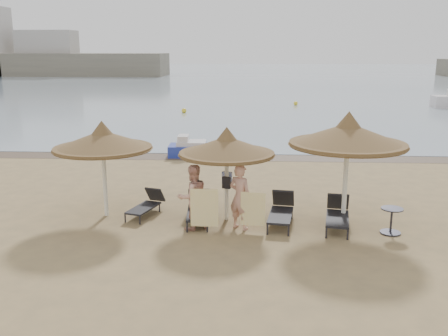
# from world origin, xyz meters

# --- Properties ---
(ground) EXTENTS (160.00, 160.00, 0.00)m
(ground) POSITION_xyz_m (0.00, 0.00, 0.00)
(ground) COLOR #977C4D
(ground) RESTS_ON ground
(sea) EXTENTS (200.00, 140.00, 0.03)m
(sea) POSITION_xyz_m (0.00, 80.00, 0.01)
(sea) COLOR gray
(sea) RESTS_ON ground
(wet_sand_strip) EXTENTS (200.00, 1.60, 0.01)m
(wet_sand_strip) POSITION_xyz_m (0.00, 9.40, 0.00)
(wet_sand_strip) COLOR brown
(wet_sand_strip) RESTS_ON ground
(far_shore) EXTENTS (150.00, 54.80, 12.00)m
(far_shore) POSITION_xyz_m (-25.10, 77.82, 2.91)
(far_shore) COLOR #77705D
(far_shore) RESTS_ON ground
(palapa_left) EXTENTS (2.89, 2.89, 2.86)m
(palapa_left) POSITION_xyz_m (-3.49, 0.99, 2.28)
(palapa_left) COLOR white
(palapa_left) RESTS_ON ground
(palapa_center) EXTENTS (2.76, 2.76, 2.74)m
(palapa_center) POSITION_xyz_m (0.12, 0.83, 2.18)
(palapa_center) COLOR white
(palapa_center) RESTS_ON ground
(palapa_right) EXTENTS (3.25, 3.25, 3.22)m
(palapa_right) POSITION_xyz_m (3.45, 0.63, 2.57)
(palapa_right) COLOR white
(palapa_right) RESTS_ON ground
(lounger_far_left) EXTENTS (0.97, 1.68, 0.72)m
(lounger_far_left) POSITION_xyz_m (-2.30, 1.15, 0.32)
(lounger_far_left) COLOR #292932
(lounger_far_left) RESTS_ON ground
(lounger_near_left) EXTENTS (0.74, 1.87, 0.82)m
(lounger_near_left) POSITION_xyz_m (-0.70, 0.72, 0.37)
(lounger_near_left) COLOR #292932
(lounger_near_left) RESTS_ON ground
(lounger_near_right) EXTENTS (0.88, 1.95, 0.84)m
(lounger_near_right) POSITION_xyz_m (1.69, 0.62, 0.38)
(lounger_near_right) COLOR #292932
(lounger_near_right) RESTS_ON ground
(lounger_far_right) EXTENTS (0.90, 1.91, 0.82)m
(lounger_far_right) POSITION_xyz_m (3.25, 0.43, 0.37)
(lounger_far_right) COLOR #292932
(lounger_far_right) RESTS_ON ground
(side_table) EXTENTS (0.59, 0.59, 0.71)m
(side_table) POSITION_xyz_m (4.60, -0.05, 0.33)
(side_table) COLOR #292932
(side_table) RESTS_ON ground
(person_left) EXTENTS (1.16, 1.04, 2.12)m
(person_left) POSITION_xyz_m (-0.77, 0.00, 1.06)
(person_left) COLOR tan
(person_left) RESTS_ON ground
(person_right) EXTENTS (1.17, 1.05, 2.13)m
(person_right) POSITION_xyz_m (0.52, 0.09, 1.06)
(person_right) COLOR tan
(person_right) RESTS_ON ground
(towel_left) EXTENTS (0.75, 0.04, 1.05)m
(towel_left) POSITION_xyz_m (-0.42, -0.35, 0.73)
(towel_left) COLOR yellow
(towel_left) RESTS_ON ground
(towel_right) EXTENTS (0.67, 0.12, 0.94)m
(towel_right) POSITION_xyz_m (0.87, -0.16, 0.65)
(towel_right) COLOR yellow
(towel_right) RESTS_ON ground
(bag_patterned) EXTENTS (0.30, 0.17, 0.37)m
(bag_patterned) POSITION_xyz_m (0.12, 1.01, 1.20)
(bag_patterned) COLOR white
(bag_patterned) RESTS_ON ground
(bag_dark) EXTENTS (0.25, 0.15, 0.34)m
(bag_dark) POSITION_xyz_m (0.12, 0.67, 1.16)
(bag_dark) COLOR black
(bag_dark) RESTS_ON ground
(pedal_boat) EXTENTS (2.13, 1.30, 0.97)m
(pedal_boat) POSITION_xyz_m (-1.99, 9.56, 0.36)
(pedal_boat) COLOR #21319B
(pedal_boat) RESTS_ON ground
(buoy_left) EXTENTS (0.38, 0.38, 0.38)m
(buoy_left) POSITION_xyz_m (-4.45, 25.23, 0.19)
(buoy_left) COLOR yellow
(buoy_left) RESTS_ON ground
(buoy_mid) EXTENTS (0.37, 0.37, 0.37)m
(buoy_mid) POSITION_xyz_m (4.61, 31.03, 0.18)
(buoy_mid) COLOR yellow
(buoy_mid) RESTS_ON ground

